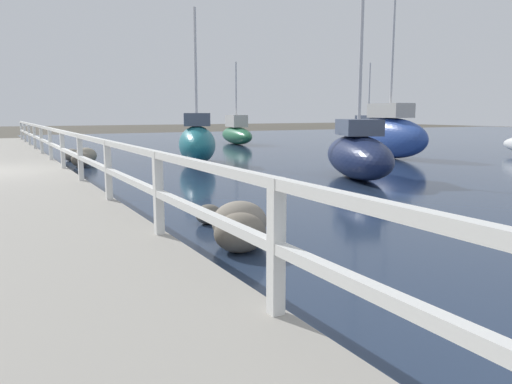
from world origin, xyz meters
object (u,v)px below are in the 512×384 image
object	(u,v)px
sailboat_teal	(197,142)
sailboat_orange	(368,129)
sailboat_green	(236,133)
sailboat_navy	(358,153)
sailboat_blue	(389,135)

from	to	relation	value
sailboat_teal	sailboat_orange	distance (m)	18.23
sailboat_green	sailboat_orange	size ratio (longest dim) A/B	1.10
sailboat_navy	sailboat_teal	bearing A→B (deg)	135.70
sailboat_navy	sailboat_blue	world-z (taller)	sailboat_navy
sailboat_orange	sailboat_green	bearing A→B (deg)	179.45
sailboat_navy	sailboat_orange	bearing A→B (deg)	72.66
sailboat_orange	sailboat_navy	bearing A→B (deg)	-131.94
sailboat_teal	sailboat_blue	xyz separation A→B (m)	(7.42, -1.58, 0.17)
sailboat_teal	sailboat_navy	size ratio (longest dim) A/B	0.65
sailboat_orange	sailboat_navy	distance (m)	20.20
sailboat_orange	sailboat_navy	world-z (taller)	sailboat_navy
sailboat_navy	sailboat_blue	distance (m)	6.69
sailboat_green	sailboat_navy	size ratio (longest dim) A/B	0.67
sailboat_green	sailboat_teal	distance (m)	11.10
sailboat_orange	sailboat_blue	size ratio (longest dim) A/B	0.80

